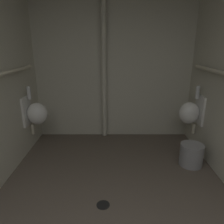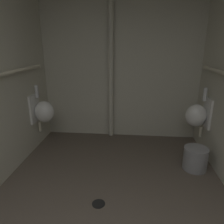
{
  "view_description": "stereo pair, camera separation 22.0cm",
  "coord_description": "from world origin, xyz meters",
  "views": [
    {
      "loc": [
        -0.02,
        -0.15,
        1.6
      ],
      "look_at": [
        -0.02,
        2.14,
        0.86
      ],
      "focal_mm": 33.8,
      "sensor_mm": 36.0,
      "label": 1
    },
    {
      "loc": [
        0.2,
        -0.15,
        1.6
      ],
      "look_at": [
        -0.02,
        2.14,
        0.86
      ],
      "focal_mm": 33.8,
      "sensor_mm": 36.0,
      "label": 2
    }
  ],
  "objects": [
    {
      "name": "standpipe_back_wall",
      "position": [
        -0.16,
        3.36,
        1.3
      ],
      "size": [
        0.08,
        0.08,
        2.56
      ],
      "primitive_type": "cylinder",
      "color": "beige",
      "rests_on": "ground"
    },
    {
      "name": "wall_back",
      "position": [
        0.0,
        3.47,
        1.3
      ],
      "size": [
        2.76,
        0.06,
        2.61
      ],
      "primitive_type": "cube",
      "color": "beige",
      "rests_on": "ground"
    },
    {
      "name": "floor",
      "position": [
        0.0,
        1.72,
        -0.04
      ],
      "size": [
        2.76,
        3.56,
        0.08
      ],
      "primitive_type": "cube",
      "color": "brown",
      "rests_on": "ground"
    },
    {
      "name": "floor_drain",
      "position": [
        -0.12,
        1.63,
        0.0
      ],
      "size": [
        0.14,
        0.14,
        0.01
      ],
      "primitive_type": "cylinder",
      "color": "black",
      "rests_on": "ground"
    },
    {
      "name": "urinal_right_mid",
      "position": [
        1.17,
        2.9,
        0.6
      ],
      "size": [
        0.32,
        0.3,
        0.76
      ],
      "color": "white"
    },
    {
      "name": "urinal_left_mid",
      "position": [
        -1.17,
        2.86,
        0.6
      ],
      "size": [
        0.32,
        0.3,
        0.76
      ],
      "color": "white"
    },
    {
      "name": "waste_bin",
      "position": [
        1.06,
        2.41,
        0.15
      ],
      "size": [
        0.31,
        0.31,
        0.31
      ],
      "primitive_type": "cylinder",
      "color": "gray",
      "rests_on": "ground"
    }
  ]
}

